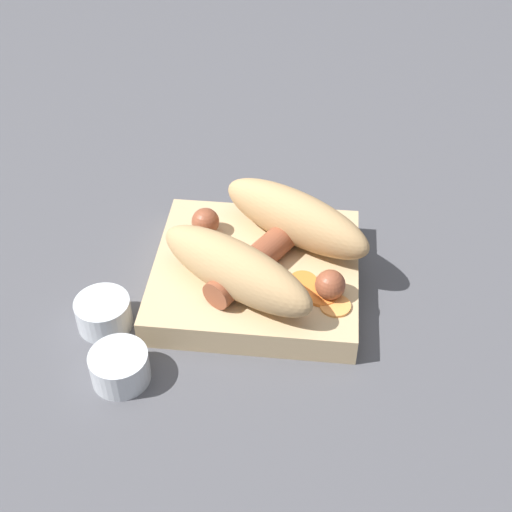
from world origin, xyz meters
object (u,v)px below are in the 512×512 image
Objects in this scene: sausage at (265,252)px; condiment_cup_near at (104,314)px; food_tray at (256,274)px; condiment_cup_far at (120,368)px; bread_roll at (267,242)px.

sausage is 3.02× the size of condiment_cup_near.
food_tray is at bearing -166.15° from sausage.
condiment_cup_far is at bearing -129.05° from food_tray.
condiment_cup_near is (-0.14, -0.07, -0.00)m from food_tray.
condiment_cup_near is at bearing -153.24° from food_tray.
condiment_cup_near is at bearing 116.76° from condiment_cup_far.
food_tray is 0.17m from condiment_cup_far.
condiment_cup_far is (-0.12, -0.14, -0.05)m from bread_roll.
sausage is (0.01, 0.00, 0.03)m from food_tray.
sausage reaches higher than condiment_cup_near.
food_tray is 0.03m from sausage.
bread_roll is 0.17m from condiment_cup_near.
bread_roll is at bearing 25.20° from condiment_cup_near.
condiment_cup_near is 0.07m from condiment_cup_far.
sausage is 0.17m from condiment_cup_near.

